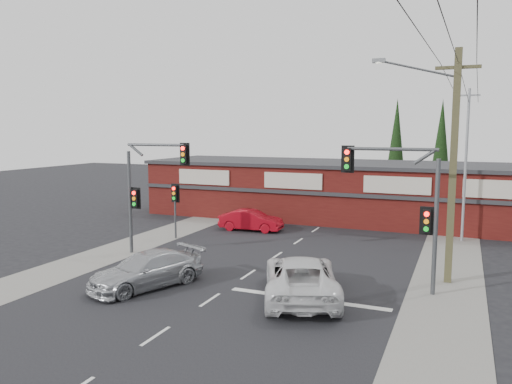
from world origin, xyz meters
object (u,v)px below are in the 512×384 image
at_px(utility_pole, 450,159).
at_px(red_sedan, 251,220).
at_px(white_suv, 301,277).
at_px(shop_building, 322,189).
at_px(silver_suv, 146,270).

bearing_deg(utility_pole, red_sedan, 150.20).
relative_size(white_suv, shop_building, 0.22).
bearing_deg(white_suv, utility_pole, -160.18).
xyz_separation_m(silver_suv, utility_pole, (11.62, 5.63, 4.66)).
bearing_deg(white_suv, shop_building, -97.53).
bearing_deg(silver_suv, red_sedan, 115.61).
distance_m(silver_suv, red_sedan, 12.66).
height_order(red_sedan, shop_building, shop_building).
bearing_deg(utility_pole, silver_suv, -154.16).
relative_size(white_suv, red_sedan, 1.44).
distance_m(white_suv, shop_building, 18.88).
bearing_deg(red_sedan, utility_pole, -123.72).
relative_size(white_suv, silver_suv, 1.18).
height_order(silver_suv, shop_building, shop_building).
distance_m(red_sedan, utility_pole, 14.88).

